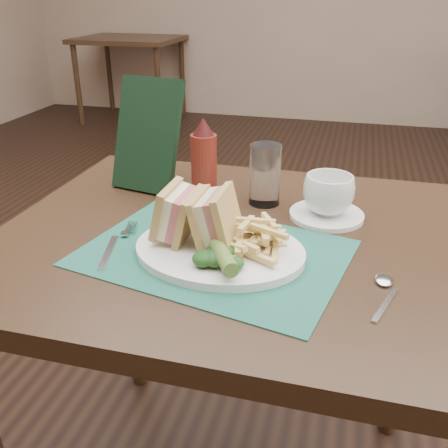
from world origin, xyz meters
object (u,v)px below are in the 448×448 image
object	(u,v)px
saucer	(326,215)
drinking_glass	(265,175)
table_bg_left	(132,79)
check_presenter	(147,135)
ketchup_bottle	(204,161)
placemat	(214,253)
sandwich_half_a	(166,211)
coffee_cup	(328,194)
plate	(220,251)
sandwich_half_b	(204,216)
table_main	(233,381)

from	to	relation	value
saucer	drinking_glass	xyz separation A→B (m)	(-0.14, 0.04, 0.06)
table_bg_left	check_presenter	bearing A→B (deg)	-64.57
drinking_glass	ketchup_bottle	xyz separation A→B (m)	(-0.13, -0.03, 0.03)
table_bg_left	drinking_glass	bearing A→B (deg)	-61.12
placemat	sandwich_half_a	world-z (taller)	sandwich_half_a
table_bg_left	placemat	bearing A→B (deg)	-63.30
coffee_cup	drinking_glass	size ratio (longest dim) A/B	0.78
table_bg_left	coffee_cup	bearing A→B (deg)	-59.70
plate	ketchup_bottle	xyz separation A→B (m)	(-0.09, 0.22, 0.08)
sandwich_half_a	check_presenter	xyz separation A→B (m)	(-0.14, 0.26, 0.06)
sandwich_half_b	ketchup_bottle	bearing A→B (deg)	107.96
saucer	table_bg_left	bearing A→B (deg)	120.30
ketchup_bottle	coffee_cup	bearing A→B (deg)	-2.71
sandwich_half_b	coffee_cup	bearing A→B (deg)	46.01
sandwich_half_b	drinking_glass	xyz separation A→B (m)	(0.06, 0.24, -0.00)
placemat	saucer	bearing A→B (deg)	48.64
sandwich_half_a	ketchup_bottle	xyz separation A→B (m)	(0.01, 0.21, 0.03)
table_bg_left	coffee_cup	size ratio (longest dim) A/B	8.84
plate	drinking_glass	bearing A→B (deg)	86.09
table_main	saucer	bearing A→B (deg)	34.35
sandwich_half_a	check_presenter	world-z (taller)	check_presenter
coffee_cup	drinking_glass	world-z (taller)	drinking_glass
coffee_cup	check_presenter	xyz separation A→B (m)	(-0.41, 0.07, 0.07)
placemat	coffee_cup	bearing A→B (deg)	48.64
sandwich_half_a	drinking_glass	world-z (taller)	drinking_glass
placemat	drinking_glass	size ratio (longest dim) A/B	3.44
ketchup_bottle	placemat	bearing A→B (deg)	-69.12
drinking_glass	coffee_cup	bearing A→B (deg)	-16.57
sandwich_half_b	drinking_glass	bearing A→B (deg)	76.54
coffee_cup	sandwich_half_b	bearing A→B (deg)	-135.06
plate	sandwich_half_b	size ratio (longest dim) A/B	2.99
placemat	drinking_glass	xyz separation A→B (m)	(0.04, 0.25, 0.06)
sandwich_half_a	check_presenter	distance (m)	0.31
placemat	plate	size ratio (longest dim) A/B	1.49
table_bg_left	saucer	bearing A→B (deg)	-59.70
placemat	check_presenter	distance (m)	0.38
table_bg_left	sandwich_half_a	world-z (taller)	sandwich_half_a
check_presenter	plate	bearing A→B (deg)	-37.52
placemat	ketchup_bottle	world-z (taller)	ketchup_bottle
placemat	sandwich_half_b	xyz separation A→B (m)	(-0.02, 0.01, 0.07)
ketchup_bottle	plate	bearing A→B (deg)	-66.90
table_bg_left	sandwich_half_b	bearing A→B (deg)	-63.49
sandwich_half_b	drinking_glass	world-z (taller)	drinking_glass
table_bg_left	sandwich_half_a	bearing A→B (deg)	-64.36
check_presenter	saucer	bearing A→B (deg)	1.69
table_main	drinking_glass	distance (m)	0.47
sandwich_half_a	check_presenter	bearing A→B (deg)	118.61
saucer	check_presenter	bearing A→B (deg)	170.42
plate	sandwich_half_b	bearing A→B (deg)	164.65
plate	ketchup_bottle	size ratio (longest dim) A/B	1.61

